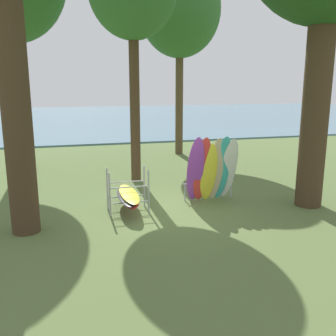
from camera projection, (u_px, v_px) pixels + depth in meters
The scene contains 5 objects.
ground_plane at pixel (168, 211), 11.09m from camera, with size 80.00×80.00×0.00m, color #566B38.
lake_water at pixel (92, 118), 39.82m from camera, with size 80.00×36.00×0.10m, color slate.
tree_mid_behind at pixel (180, 10), 18.43m from camera, with size 3.98×3.98×9.41m.
leaning_board_pile at pixel (212, 170), 11.74m from camera, with size 1.71×0.90×2.13m.
board_storage_rack at pixel (128, 195), 11.00m from camera, with size 1.15×2.13×1.25m.
Camera 1 is at (-2.77, -10.17, 3.66)m, focal length 40.68 mm.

